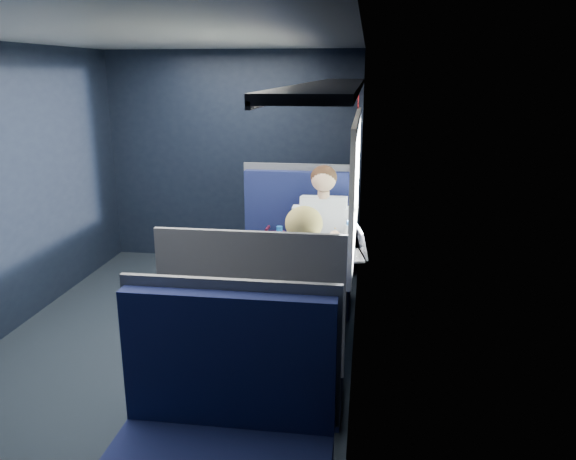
# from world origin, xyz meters

# --- Properties ---
(ground) EXTENTS (2.80, 4.20, 0.01)m
(ground) POSITION_xyz_m (0.00, 0.00, -0.01)
(ground) COLOR black
(room_shell) EXTENTS (3.00, 4.40, 2.40)m
(room_shell) POSITION_xyz_m (0.02, 0.00, 1.48)
(room_shell) COLOR black
(room_shell) RESTS_ON ground
(table) EXTENTS (0.62, 1.00, 0.74)m
(table) POSITION_xyz_m (1.03, 0.00, 0.66)
(table) COLOR #54565E
(table) RESTS_ON ground
(seat_bay_near) EXTENTS (1.04, 0.62, 1.26)m
(seat_bay_near) POSITION_xyz_m (0.84, 0.87, 0.42)
(seat_bay_near) COLOR #0D133C
(seat_bay_near) RESTS_ON ground
(seat_bay_far) EXTENTS (1.04, 0.62, 1.26)m
(seat_bay_far) POSITION_xyz_m (0.85, -0.87, 0.41)
(seat_bay_far) COLOR #0D133C
(seat_bay_far) RESTS_ON ground
(seat_row_front) EXTENTS (1.04, 0.51, 1.16)m
(seat_row_front) POSITION_xyz_m (0.85, 1.80, 0.41)
(seat_row_front) COLOR #0D133C
(seat_row_front) RESTS_ON ground
(seat_row_back) EXTENTS (1.04, 0.51, 1.16)m
(seat_row_back) POSITION_xyz_m (0.85, -1.80, 0.41)
(seat_row_back) COLOR #0D133C
(seat_row_back) RESTS_ON ground
(man) EXTENTS (0.53, 0.56, 1.32)m
(man) POSITION_xyz_m (1.10, 0.70, 0.72)
(man) COLOR black
(man) RESTS_ON ground
(woman) EXTENTS (0.53, 0.56, 1.32)m
(woman) POSITION_xyz_m (1.10, -0.71, 0.73)
(woman) COLOR black
(woman) RESTS_ON ground
(papers) EXTENTS (0.61, 0.81, 0.01)m
(papers) POSITION_xyz_m (0.90, -0.04, 0.74)
(papers) COLOR white
(papers) RESTS_ON table
(laptop) EXTENTS (0.28, 0.34, 0.23)m
(laptop) POSITION_xyz_m (1.38, 0.07, 0.80)
(laptop) COLOR silver
(laptop) RESTS_ON table
(bottle_small) EXTENTS (0.06, 0.06, 0.20)m
(bottle_small) POSITION_xyz_m (1.33, 0.38, 0.83)
(bottle_small) COLOR silver
(bottle_small) RESTS_ON table
(cup) EXTENTS (0.07, 0.07, 0.09)m
(cup) POSITION_xyz_m (1.33, 0.44, 0.79)
(cup) COLOR white
(cup) RESTS_ON table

